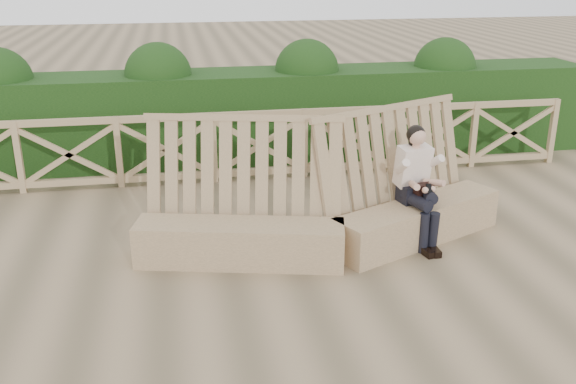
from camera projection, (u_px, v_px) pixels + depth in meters
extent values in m
plane|color=brown|center=(304.00, 281.00, 6.97)|extent=(60.00, 60.00, 0.00)
cube|color=olive|center=(240.00, 243.00, 7.33)|extent=(2.42, 1.03, 0.49)
cube|color=olive|center=(242.00, 188.00, 7.39)|extent=(2.41, 0.99, 1.60)
cube|color=olive|center=(417.00, 222.00, 7.92)|extent=(2.36, 1.46, 0.49)
cube|color=olive|center=(405.00, 172.00, 7.93)|extent=(2.34, 1.42, 1.60)
cube|color=black|center=(413.00, 193.00, 7.87)|extent=(0.40, 0.32, 0.22)
cube|color=beige|center=(413.00, 166.00, 7.80)|extent=(0.45, 0.36, 0.52)
sphere|color=tan|center=(417.00, 137.00, 7.62)|extent=(0.25, 0.25, 0.21)
sphere|color=black|center=(416.00, 134.00, 7.65)|extent=(0.27, 0.27, 0.23)
cylinder|color=black|center=(416.00, 201.00, 7.66)|extent=(0.24, 0.48, 0.15)
cylinder|color=black|center=(427.00, 193.00, 7.71)|extent=(0.24, 0.48, 0.16)
cylinder|color=black|center=(424.00, 233.00, 7.58)|extent=(0.14, 0.14, 0.49)
cylinder|color=black|center=(433.00, 232.00, 7.61)|extent=(0.14, 0.14, 0.49)
cube|color=black|center=(427.00, 252.00, 7.58)|extent=(0.14, 0.25, 0.08)
cube|color=black|center=(435.00, 251.00, 7.59)|extent=(0.14, 0.25, 0.08)
cube|color=black|center=(423.00, 190.00, 7.69)|extent=(0.24, 0.17, 0.15)
cube|color=black|center=(430.00, 189.00, 7.52)|extent=(0.09, 0.10, 0.12)
cube|color=#997C59|center=(259.00, 114.00, 9.84)|extent=(10.10, 0.07, 0.10)
cube|color=#997C59|center=(260.00, 171.00, 10.16)|extent=(10.10, 0.07, 0.10)
cube|color=black|center=(250.00, 115.00, 11.05)|extent=(12.00, 1.20, 1.50)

